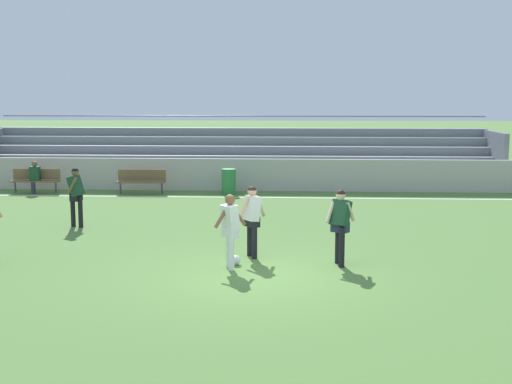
% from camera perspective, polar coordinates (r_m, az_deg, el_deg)
% --- Properties ---
extents(ground_plane, '(160.00, 160.00, 0.00)m').
position_cam_1_polar(ground_plane, '(14.19, -0.07, -6.98)').
color(ground_plane, '#517A38').
extents(field_line_sideline, '(44.00, 0.12, 0.01)m').
position_cam_1_polar(field_line_sideline, '(24.60, 1.31, -0.46)').
color(field_line_sideline, white).
rests_on(field_line_sideline, ground).
extents(sideline_wall, '(48.00, 0.16, 1.23)m').
position_cam_1_polar(sideline_wall, '(26.22, 1.44, 1.43)').
color(sideline_wall, '#BCB7AD').
rests_on(sideline_wall, ground).
extents(bleacher_stand, '(21.70, 3.59, 2.73)m').
position_cam_1_polar(bleacher_stand, '(29.14, -1.63, 3.20)').
color(bleacher_stand, '#9EA3AD').
rests_on(bleacher_stand, ground).
extents(bench_near_wall_gap, '(1.80, 0.40, 0.90)m').
position_cam_1_polar(bench_near_wall_gap, '(27.02, -17.86, 1.09)').
color(bench_near_wall_gap, brown).
rests_on(bench_near_wall_gap, ground).
extents(bench_near_bin, '(1.80, 0.40, 0.90)m').
position_cam_1_polar(bench_near_bin, '(25.86, -9.52, 1.06)').
color(bench_near_bin, brown).
rests_on(bench_near_bin, ground).
extents(trash_bin, '(0.52, 0.52, 0.94)m').
position_cam_1_polar(trash_bin, '(25.40, -2.29, 0.88)').
color(trash_bin, '#2D7F3D').
rests_on(trash_bin, ground).
extents(spectator_seated, '(0.36, 0.42, 1.21)m').
position_cam_1_polar(spectator_seated, '(26.90, -17.96, 1.38)').
color(spectator_seated, '#2D2D38').
rests_on(spectator_seated, ground).
extents(player_white_overlapping, '(0.63, 0.48, 1.64)m').
position_cam_1_polar(player_white_overlapping, '(15.54, -0.33, -1.95)').
color(player_white_overlapping, black).
rests_on(player_white_overlapping, ground).
extents(player_white_trailing_run, '(0.68, 0.48, 1.61)m').
position_cam_1_polar(player_white_trailing_run, '(14.55, -2.18, -2.76)').
color(player_white_trailing_run, white).
rests_on(player_white_trailing_run, ground).
extents(player_dark_wide_right, '(0.68, 0.53, 1.66)m').
position_cam_1_polar(player_dark_wide_right, '(14.93, 7.03, -2.38)').
color(player_dark_wide_right, black).
rests_on(player_dark_wide_right, ground).
extents(player_dark_pressing_high, '(0.44, 0.53, 1.67)m').
position_cam_1_polar(player_dark_pressing_high, '(19.72, -14.77, 0.01)').
color(player_dark_pressing_high, black).
rests_on(player_dark_pressing_high, ground).
extents(soccer_ball, '(0.22, 0.22, 0.22)m').
position_cam_1_polar(soccer_ball, '(15.03, -1.71, -5.68)').
color(soccer_ball, white).
rests_on(soccer_ball, ground).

